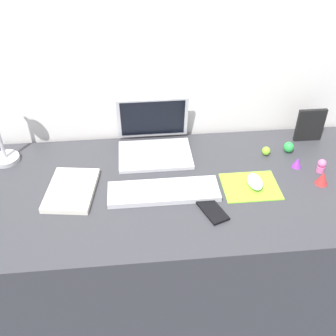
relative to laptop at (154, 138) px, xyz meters
name	(u,v)px	position (x,y,z in m)	size (l,w,h in m)	color
ground_plane	(173,301)	(0.06, -0.25, -0.79)	(6.00, 6.00, 0.00)	#474C56
back_wall	(165,124)	(0.06, 0.14, -0.02)	(2.82, 0.05, 1.55)	silver
desk	(173,251)	(0.06, -0.25, -0.42)	(1.62, 0.70, 0.74)	#38383D
laptop	(154,138)	(0.00, 0.00, 0.00)	(0.30, 0.25, 0.21)	silver
keyboard	(164,192)	(0.01, -0.29, -0.04)	(0.41, 0.13, 0.02)	silver
mousepad	(250,186)	(0.34, -0.28, -0.05)	(0.21, 0.17, 0.00)	#8CDB33
mouse	(255,182)	(0.36, -0.28, -0.03)	(0.06, 0.10, 0.03)	silver
cell_phone	(212,210)	(0.18, -0.40, -0.05)	(0.06, 0.13, 0.01)	black
notebook_pad	(71,190)	(-0.33, -0.25, -0.04)	(0.17, 0.24, 0.02)	silver
picture_frame	(310,125)	(0.67, 0.00, 0.02)	(0.12, 0.02, 0.15)	black
toy_figurine_pink	(321,166)	(0.64, -0.22, -0.03)	(0.03, 0.03, 0.06)	pink
toy_figurine_lime	(266,151)	(0.46, -0.09, -0.04)	(0.03, 0.03, 0.04)	#8CDB33
toy_figurine_green	(289,147)	(0.56, -0.08, -0.03)	(0.04, 0.04, 0.05)	green
toy_figurine_purple	(297,163)	(0.56, -0.18, -0.03)	(0.04, 0.04, 0.04)	purple
toy_figurine_red	(323,178)	(0.62, -0.29, -0.03)	(0.05, 0.05, 0.05)	red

